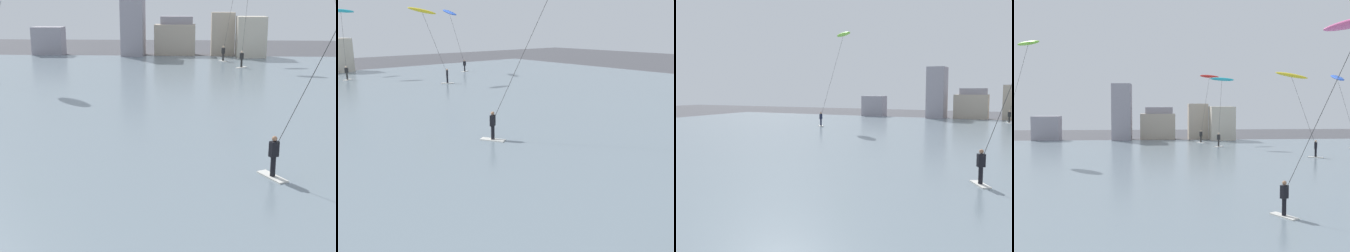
# 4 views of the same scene
# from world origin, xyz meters

# --- Properties ---
(water_bay) EXTENTS (84.00, 52.00, 0.10)m
(water_bay) POSITION_xyz_m (0.00, 30.49, 0.05)
(water_bay) COLOR slate
(water_bay) RESTS_ON ground
(far_shore_buildings) EXTENTS (27.84, 5.31, 7.88)m
(far_shore_buildings) POSITION_xyz_m (-1.29, 57.54, 2.67)
(far_shore_buildings) COLOR gray
(far_shore_buildings) RESTS_ON ground
(kitesurfer_lime) EXTENTS (4.66, 3.92, 11.10)m
(kitesurfer_lime) POSITION_xyz_m (-13.07, 39.20, 10.21)
(kitesurfer_lime) COLOR silver
(kitesurfer_lime) RESTS_ON water_bay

